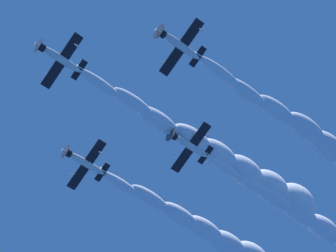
{
  "coord_description": "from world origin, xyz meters",
  "views": [
    {
      "loc": [
        -24.94,
        -36.66,
        1.84
      ],
      "look_at": [
        14.98,
        -3.05,
        85.25
      ],
      "focal_mm": 72.09,
      "sensor_mm": 36.0,
      "label": 1
    }
  ],
  "objects_px": {
    "airplane_left_wingman": "(179,45)",
    "airplane_slot_tail": "(189,145)",
    "airplane_lead": "(59,58)",
    "airplane_right_wingman": "(84,162)"
  },
  "relations": [
    {
      "from": "airplane_lead",
      "to": "airplane_right_wingman",
      "type": "xyz_separation_m",
      "value": [
        14.24,
        8.75,
        -1.37
      ]
    },
    {
      "from": "airplane_left_wingman",
      "to": "airplane_slot_tail",
      "type": "bearing_deg",
      "value": 34.66
    },
    {
      "from": "airplane_left_wingman",
      "to": "airplane_right_wingman",
      "type": "height_order",
      "value": "airplane_right_wingman"
    },
    {
      "from": "airplane_lead",
      "to": "airplane_slot_tail",
      "type": "xyz_separation_m",
      "value": [
        22.42,
        -4.68,
        -0.32
      ]
    },
    {
      "from": "airplane_left_wingman",
      "to": "airplane_right_wingman",
      "type": "distance_m",
      "value": 23.95
    },
    {
      "from": "airplane_left_wingman",
      "to": "airplane_slot_tail",
      "type": "height_order",
      "value": "airplane_slot_tail"
    },
    {
      "from": "airplane_right_wingman",
      "to": "airplane_lead",
      "type": "bearing_deg",
      "value": -148.43
    },
    {
      "from": "airplane_lead",
      "to": "airplane_right_wingman",
      "type": "bearing_deg",
      "value": 31.57
    },
    {
      "from": "airplane_left_wingman",
      "to": "airplane_slot_tail",
      "type": "relative_size",
      "value": 1.0
    },
    {
      "from": "airplane_lead",
      "to": "airplane_slot_tail",
      "type": "height_order",
      "value": "airplane_lead"
    }
  ]
}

